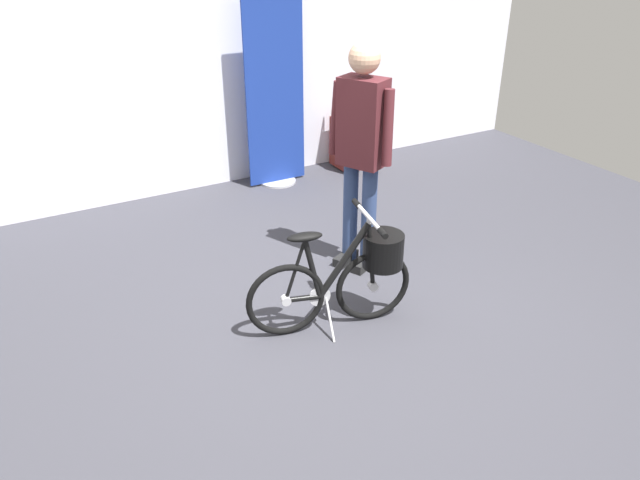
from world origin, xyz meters
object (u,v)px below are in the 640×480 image
at_px(rolling_suitcase, 345,143).
at_px(floor_banner_stand, 275,103).
at_px(visitor_near_wall, 361,145).
at_px(folding_bike_foreground, 350,273).

bearing_deg(rolling_suitcase, floor_banner_stand, 179.95).
height_order(floor_banner_stand, visitor_near_wall, floor_banner_stand).
bearing_deg(folding_bike_foreground, visitor_near_wall, 53.10).
height_order(folding_bike_foreground, visitor_near_wall, visitor_near_wall).
relative_size(folding_bike_foreground, visitor_near_wall, 0.65).
height_order(visitor_near_wall, rolling_suitcase, visitor_near_wall).
xyz_separation_m(floor_banner_stand, rolling_suitcase, (0.80, -0.00, -0.53)).
height_order(floor_banner_stand, rolling_suitcase, floor_banner_stand).
bearing_deg(floor_banner_stand, visitor_near_wall, -95.89).
distance_m(folding_bike_foreground, rolling_suitcase, 2.85).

